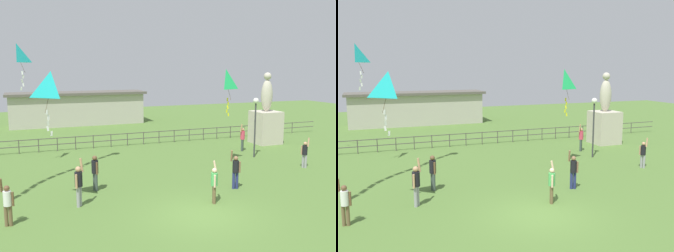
{
  "view_description": "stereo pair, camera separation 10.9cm",
  "coord_description": "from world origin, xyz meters",
  "views": [
    {
      "loc": [
        -6.38,
        -12.77,
        5.81
      ],
      "look_at": [
        0.87,
        6.01,
        2.64
      ],
      "focal_mm": 40.53,
      "sensor_mm": 36.0,
      "label": 1
    },
    {
      "loc": [
        -6.27,
        -12.81,
        5.81
      ],
      "look_at": [
        0.87,
        6.01,
        2.64
      ],
      "focal_mm": 40.53,
      "sensor_mm": 36.0,
      "label": 2
    }
  ],
  "objects": [
    {
      "name": "ground_plane",
      "position": [
        0.0,
        0.0,
        0.0
      ],
      "size": [
        80.0,
        80.0,
        0.0
      ],
      "primitive_type": "plane",
      "color": "#517533"
    },
    {
      "name": "person_2",
      "position": [
        -3.37,
        4.53,
        0.98
      ],
      "size": [
        0.31,
        0.5,
        1.7
      ],
      "color": "#3F4C47",
      "rests_on": "ground_plane"
    },
    {
      "name": "person_7",
      "position": [
        -4.38,
        2.72,
        1.02
      ],
      "size": [
        0.42,
        0.46,
        2.03
      ],
      "color": "#99999E",
      "rests_on": "ground_plane"
    },
    {
      "name": "person_4",
      "position": [
        2.94,
        2.41,
        0.95
      ],
      "size": [
        0.48,
        0.35,
        1.89
      ],
      "color": "navy",
      "rests_on": "ground_plane"
    },
    {
      "name": "lamppost",
      "position": [
        7.44,
        7.54,
        2.85
      ],
      "size": [
        0.36,
        0.36,
        3.85
      ],
      "color": "#38383D",
      "rests_on": "ground_plane"
    },
    {
      "name": "person_0",
      "position": [
        -7.09,
        1.65,
        0.91
      ],
      "size": [
        0.47,
        0.32,
        1.82
      ],
      "color": "brown",
      "rests_on": "ground_plane"
    },
    {
      "name": "kite_1",
      "position": [
        4.7,
        6.6,
        4.95
      ],
      "size": [
        0.94,
        0.78,
        2.7
      ],
      "color": "#1EB759"
    },
    {
      "name": "kite_2",
      "position": [
        -5.27,
        3.01,
        4.98
      ],
      "size": [
        1.08,
        1.05,
        2.55
      ],
      "color": "#19B2B2"
    },
    {
      "name": "kite_0",
      "position": [
        -6.52,
        10.25,
        6.44
      ],
      "size": [
        1.0,
        1.23,
        2.58
      ],
      "color": "#19B2B2"
    },
    {
      "name": "person_3",
      "position": [
        8.67,
        4.28,
        0.9
      ],
      "size": [
        0.3,
        0.48,
        1.8
      ],
      "color": "#99999E",
      "rests_on": "ground_plane"
    },
    {
      "name": "statue_monument",
      "position": [
        10.84,
        11.14,
        1.66
      ],
      "size": [
        1.91,
        1.91,
        5.37
      ],
      "color": "beige",
      "rests_on": "ground_plane"
    },
    {
      "name": "person_5",
      "position": [
        7.72,
        9.4,
        0.96
      ],
      "size": [
        0.46,
        0.38,
        1.91
      ],
      "color": "#3F4C47",
      "rests_on": "ground_plane"
    },
    {
      "name": "person_1",
      "position": [
        1.07,
        1.04,
        0.92
      ],
      "size": [
        0.36,
        0.46,
        1.83
      ],
      "color": "brown",
      "rests_on": "ground_plane"
    },
    {
      "name": "pavilion_building",
      "position": [
        -1.19,
        26.0,
        1.67
      ],
      "size": [
        13.54,
        3.66,
        3.28
      ],
      "color": "#B7B2A3",
      "rests_on": "ground_plane"
    },
    {
      "name": "waterfront_railing",
      "position": [
        -0.4,
        14.0,
        0.62
      ],
      "size": [
        36.02,
        0.06,
        0.95
      ],
      "color": "#4C4742",
      "rests_on": "ground_plane"
    }
  ]
}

